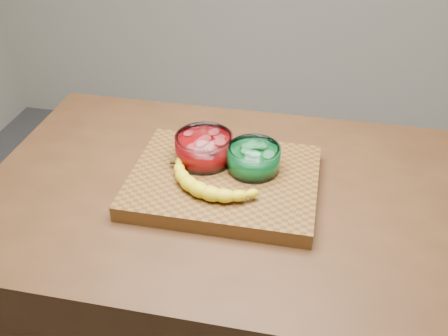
# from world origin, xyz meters

# --- Properties ---
(counter) EXTENTS (1.20, 0.80, 0.90)m
(counter) POSITION_xyz_m (0.00, 0.00, 0.45)
(counter) COLOR #492B16
(counter) RESTS_ON ground
(cutting_board) EXTENTS (0.45, 0.35, 0.04)m
(cutting_board) POSITION_xyz_m (0.00, 0.00, 0.92)
(cutting_board) COLOR brown
(cutting_board) RESTS_ON counter
(bowl_red) EXTENTS (0.14, 0.14, 0.07)m
(bowl_red) POSITION_xyz_m (-0.06, 0.06, 0.97)
(bowl_red) COLOR white
(bowl_red) RESTS_ON cutting_board
(bowl_green) EXTENTS (0.13, 0.13, 0.06)m
(bowl_green) POSITION_xyz_m (0.07, 0.04, 0.97)
(bowl_green) COLOR white
(bowl_green) RESTS_ON cutting_board
(banana) EXTENTS (0.25, 0.17, 0.04)m
(banana) POSITION_xyz_m (-0.02, -0.05, 0.96)
(banana) COLOR yellow
(banana) RESTS_ON cutting_board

